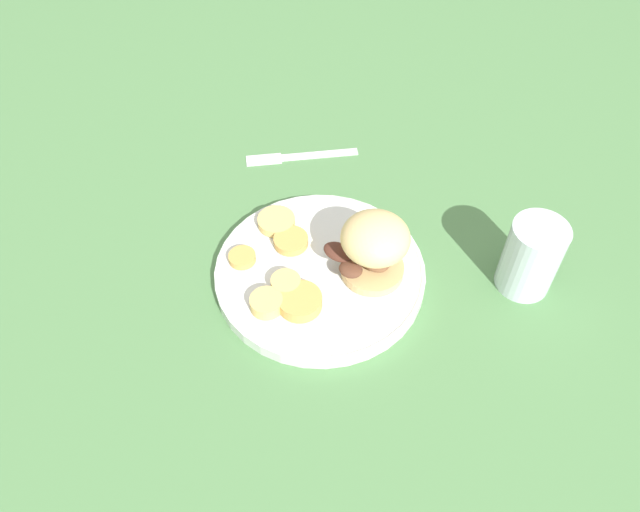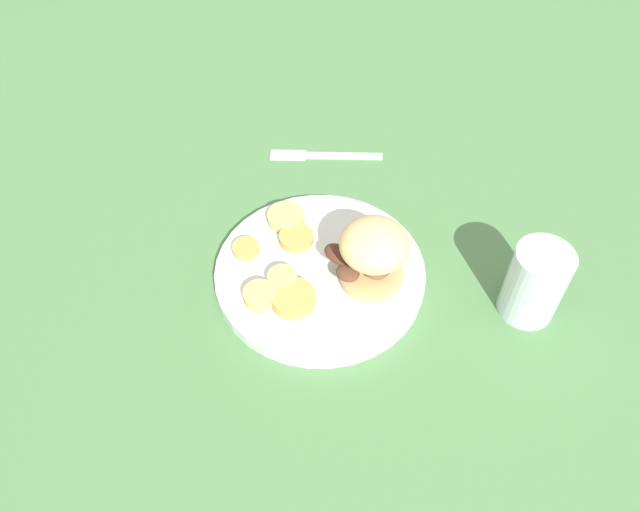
{
  "view_description": "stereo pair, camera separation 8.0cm",
  "coord_description": "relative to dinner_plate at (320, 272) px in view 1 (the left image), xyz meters",
  "views": [
    {
      "loc": [
        -0.34,
        0.38,
        0.66
      ],
      "look_at": [
        0.0,
        0.0,
        0.05
      ],
      "focal_mm": 35.0,
      "sensor_mm": 36.0,
      "label": 1
    },
    {
      "loc": [
        -0.4,
        0.32,
        0.66
      ],
      "look_at": [
        0.0,
        0.0,
        0.05
      ],
      "focal_mm": 35.0,
      "sensor_mm": 36.0,
      "label": 2
    }
  ],
  "objects": [
    {
      "name": "potato_round_5",
      "position": [
        0.01,
        0.05,
        0.02
      ],
      "size": [
        0.04,
        0.04,
        0.02
      ],
      "primitive_type": "cylinder",
      "color": "#DBB766",
      "rests_on": "dinner_plate"
    },
    {
      "name": "dinner_plate",
      "position": [
        0.0,
        0.0,
        0.0
      ],
      "size": [
        0.28,
        0.28,
        0.02
      ],
      "color": "silver",
      "rests_on": "ground_plane"
    },
    {
      "name": "potato_round_3",
      "position": [
        0.1,
        -0.02,
        0.01
      ],
      "size": [
        0.05,
        0.05,
        0.01
      ],
      "primitive_type": "cylinder",
      "color": "#DBB766",
      "rests_on": "dinner_plate"
    },
    {
      "name": "potato_round_0",
      "position": [
        0.09,
        0.06,
        0.01
      ],
      "size": [
        0.04,
        0.04,
        0.01
      ],
      "primitive_type": "cylinder",
      "color": "tan",
      "rests_on": "dinner_plate"
    },
    {
      "name": "potato_round_4",
      "position": [
        -0.02,
        0.06,
        0.02
      ],
      "size": [
        0.06,
        0.06,
        0.02
      ],
      "primitive_type": "cylinder",
      "color": "tan",
      "rests_on": "dinner_plate"
    },
    {
      "name": "fork",
      "position": [
        0.19,
        -0.16,
        -0.01
      ],
      "size": [
        0.13,
        0.15,
        0.0
      ],
      "color": "silver",
      "rests_on": "ground_plane"
    },
    {
      "name": "potato_round_2",
      "position": [
        0.06,
        -0.01,
        0.01
      ],
      "size": [
        0.05,
        0.05,
        0.01
      ],
      "primitive_type": "cylinder",
      "color": "tan",
      "rests_on": "dinner_plate"
    },
    {
      "name": "sandwich",
      "position": [
        -0.05,
        -0.04,
        0.06
      ],
      "size": [
        0.1,
        0.1,
        0.09
      ],
      "color": "tan",
      "rests_on": "dinner_plate"
    },
    {
      "name": "ground_plane",
      "position": [
        0.0,
        0.0,
        -0.01
      ],
      "size": [
        4.0,
        4.0,
        0.0
      ],
      "primitive_type": "plane",
      "color": "#4C7A47"
    },
    {
      "name": "drinking_glass",
      "position": [
        -0.2,
        -0.17,
        0.04
      ],
      "size": [
        0.07,
        0.07,
        0.1
      ],
      "color": "silver",
      "rests_on": "ground_plane"
    },
    {
      "name": "potato_round_1",
      "position": [
        0.01,
        0.09,
        0.02
      ],
      "size": [
        0.04,
        0.04,
        0.02
      ],
      "primitive_type": "cylinder",
      "color": "#DBB766",
      "rests_on": "dinner_plate"
    }
  ]
}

